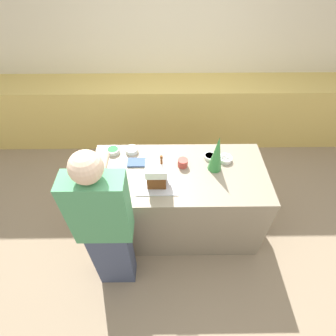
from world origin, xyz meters
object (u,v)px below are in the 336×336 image
decorative_tree (217,154)px  candy_bowl_beside_tree (113,150)px  candy_bowl_far_left (132,150)px  candy_bowl_center_rear (210,156)px  gingerbread_house (157,174)px  person (106,228)px  mug (183,163)px  baking_tray (157,183)px  candy_bowl_near_tray_right (225,159)px  cookbook (138,163)px

decorative_tree → candy_bowl_beside_tree: bearing=166.4°
candy_bowl_far_left → candy_bowl_center_rear: (0.80, -0.10, -0.01)m
candy_bowl_far_left → candy_bowl_center_rear: bearing=-7.2°
gingerbread_house → person: person is taller
mug → decorative_tree: bearing=-7.3°
baking_tray → candy_bowl_near_tray_right: (0.69, 0.30, 0.02)m
cookbook → decorative_tree: bearing=-6.0°
candy_bowl_near_tray_right → cookbook: 0.88m
candy_bowl_center_rear → person: size_ratio=0.07×
candy_bowl_near_tray_right → candy_bowl_far_left: bearing=171.6°
candy_bowl_beside_tree → mug: size_ratio=1.35×
baking_tray → candy_bowl_far_left: (-0.27, 0.44, 0.02)m
baking_tray → candy_bowl_center_rear: bearing=32.3°
baking_tray → cookbook: cookbook is taller
cookbook → candy_bowl_near_tray_right: bearing=1.9°
decorative_tree → candy_bowl_far_left: size_ratio=3.00×
mug → candy_bowl_far_left: bearing=158.0°
decorative_tree → person: person is taller
candy_bowl_center_rear → candy_bowl_beside_tree: bearing=174.4°
candy_bowl_center_rear → baking_tray: bearing=-147.7°
candy_bowl_near_tray_right → mug: mug is taller
candy_bowl_center_rear → candy_bowl_near_tray_right: candy_bowl_near_tray_right is taller
candy_bowl_near_tray_right → person: (-1.09, -0.76, -0.05)m
gingerbread_house → candy_bowl_center_rear: 0.64m
decorative_tree → candy_bowl_beside_tree: size_ratio=2.92×
candy_bowl_center_rear → candy_bowl_beside_tree: size_ratio=0.87×
candy_bowl_near_tray_right → cookbook: candy_bowl_near_tray_right is taller
candy_bowl_center_rear → candy_bowl_beside_tree: (-1.00, 0.10, 0.00)m
mug → person: (-0.66, -0.69, -0.06)m
candy_bowl_far_left → candy_bowl_center_rear: size_ratio=1.11×
gingerbread_house → candy_bowl_center_rear: size_ratio=2.64×
baking_tray → decorative_tree: (0.56, 0.19, 0.19)m
candy_bowl_far_left → person: bearing=-98.9°
candy_bowl_center_rear → decorative_tree: bearing=-79.4°
cookbook → mug: (0.45, -0.04, 0.03)m
candy_bowl_near_tray_right → gingerbread_house: bearing=-156.5°
baking_tray → decorative_tree: bearing=18.6°
gingerbread_house → candy_bowl_near_tray_right: gingerbread_house is taller
gingerbread_house → candy_bowl_far_left: (-0.27, 0.44, -0.10)m
decorative_tree → candy_bowl_beside_tree: 1.07m
gingerbread_house → mug: bearing=42.2°
candy_bowl_beside_tree → mug: bearing=-16.2°
baking_tray → candy_bowl_beside_tree: size_ratio=2.85×
gingerbread_house → candy_bowl_near_tray_right: (0.68, 0.30, -0.10)m
candy_bowl_far_left → person: (-0.14, -0.90, -0.05)m
decorative_tree → baking_tray: bearing=-161.4°
mug → person: bearing=-133.9°
baking_tray → cookbook: (-0.19, 0.27, 0.01)m
gingerbread_house → mug: gingerbread_house is taller
decorative_tree → candy_bowl_beside_tree: decorative_tree is taller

